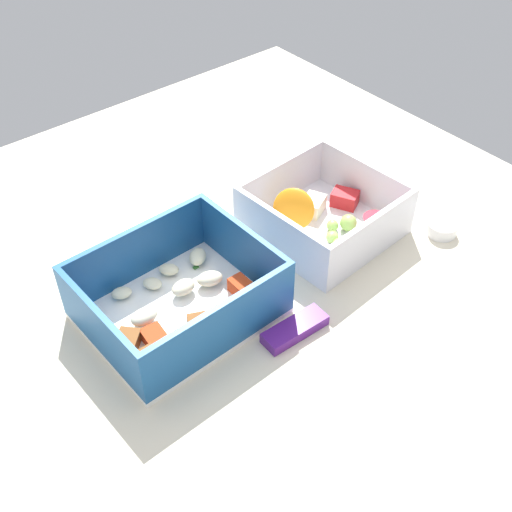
{
  "coord_description": "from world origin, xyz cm",
  "views": [
    {
      "loc": [
        32.33,
        41.26,
        51.03
      ],
      "look_at": [
        -0.76,
        1.5,
        4.0
      ],
      "focal_mm": 45.39,
      "sensor_mm": 36.0,
      "label": 1
    }
  ],
  "objects_px": {
    "candy_bar": "(295,329)",
    "paper_cup_liner": "(442,228)",
    "fruit_bowl": "(325,216)",
    "pasta_container": "(178,300)"
  },
  "relations": [
    {
      "from": "candy_bar",
      "to": "paper_cup_liner",
      "type": "distance_m",
      "value": 0.24
    },
    {
      "from": "fruit_bowl",
      "to": "candy_bar",
      "type": "xyz_separation_m",
      "value": [
        0.13,
        0.1,
        -0.02
      ]
    },
    {
      "from": "candy_bar",
      "to": "pasta_container",
      "type": "bearing_deg",
      "value": -51.8
    },
    {
      "from": "pasta_container",
      "to": "fruit_bowl",
      "type": "height_order",
      "value": "pasta_container"
    },
    {
      "from": "candy_bar",
      "to": "paper_cup_liner",
      "type": "height_order",
      "value": "paper_cup_liner"
    },
    {
      "from": "pasta_container",
      "to": "fruit_bowl",
      "type": "xyz_separation_m",
      "value": [
        -0.21,
        -0.0,
        -0.0
      ]
    },
    {
      "from": "paper_cup_liner",
      "to": "pasta_container",
      "type": "bearing_deg",
      "value": -16.07
    },
    {
      "from": "fruit_bowl",
      "to": "paper_cup_liner",
      "type": "distance_m",
      "value": 0.14
    },
    {
      "from": "fruit_bowl",
      "to": "paper_cup_liner",
      "type": "xyz_separation_m",
      "value": [
        -0.1,
        0.09,
        -0.01
      ]
    },
    {
      "from": "pasta_container",
      "to": "candy_bar",
      "type": "distance_m",
      "value": 0.12
    }
  ]
}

